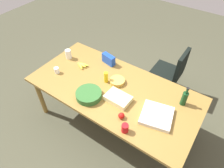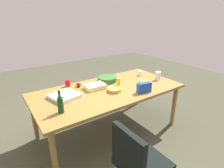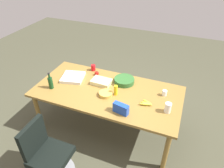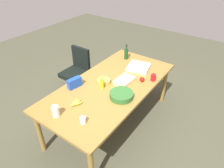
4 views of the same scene
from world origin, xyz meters
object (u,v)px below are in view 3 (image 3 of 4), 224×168
at_px(mustard_bottle, 116,90).
at_px(apple_red, 97,73).
at_px(chip_bag_blue, 121,109).
at_px(chip_bowl, 106,94).
at_px(sheet_cake, 101,82).
at_px(salad_bowl, 124,81).
at_px(office_chair, 49,158).
at_px(paper_cup, 165,93).
at_px(banana_bunch, 146,103).
at_px(red_solo_cup, 93,68).
at_px(wine_bottle, 51,82).
at_px(mayo_jar, 168,108).
at_px(pizza_box, 73,77).
at_px(conference_table, 107,94).

distance_m(mustard_bottle, apple_red, 0.65).
bearing_deg(chip_bag_blue, chip_bowl, -39.06).
distance_m(chip_bag_blue, sheet_cake, 0.77).
xyz_separation_m(chip_bag_blue, salad_bowl, (0.19, -0.72, -0.03)).
relative_size(mustard_bottle, chip_bowl, 0.78).
height_order(office_chair, paper_cup, office_chair).
relative_size(banana_bunch, chip_bowl, 0.92).
bearing_deg(chip_bowl, red_solo_cup, -50.08).
height_order(wine_bottle, mayo_jar, wine_bottle).
bearing_deg(pizza_box, office_chair, 90.16).
bearing_deg(chip_bowl, banana_bunch, -178.85).
distance_m(salad_bowl, sheet_cake, 0.38).
distance_m(banana_bunch, chip_bowl, 0.64).
xyz_separation_m(conference_table, salad_bowl, (-0.18, -0.31, 0.11)).
xyz_separation_m(mustard_bottle, paper_cup, (-0.70, -0.26, -0.04)).
height_order(pizza_box, chip_bag_blue, chip_bag_blue).
distance_m(apple_red, mayo_jar, 1.41).
bearing_deg(red_solo_cup, banana_bunch, 152.70).
bearing_deg(chip_bag_blue, wine_bottle, -6.20).
bearing_deg(paper_cup, sheet_cake, 3.70).
relative_size(paper_cup, sheet_cake, 0.28).
height_order(conference_table, apple_red, apple_red).
relative_size(wine_bottle, red_solo_cup, 2.56).
distance_m(paper_cup, salad_bowl, 0.70).
bearing_deg(conference_table, apple_red, -45.14).
distance_m(apple_red, chip_bowl, 0.60).
height_order(paper_cup, chip_bag_blue, chip_bag_blue).
xyz_separation_m(apple_red, salad_bowl, (-0.53, 0.04, 0.00)).
distance_m(office_chair, salad_bowl, 1.64).
relative_size(pizza_box, salad_bowl, 1.07).
bearing_deg(office_chair, mayo_jar, -143.59).
distance_m(paper_cup, chip_bag_blue, 0.79).
distance_m(apple_red, salad_bowl, 0.53).
bearing_deg(chip_bowl, conference_table, -79.23).
bearing_deg(pizza_box, mayo_jar, 157.97).
relative_size(paper_cup, banana_bunch, 0.46).
bearing_deg(office_chair, chip_bag_blue, -135.55).
relative_size(paper_cup, apple_red, 1.18).
bearing_deg(apple_red, mayo_jar, 159.22).
height_order(paper_cup, sheet_cake, paper_cup).
distance_m(conference_table, pizza_box, 0.70).
xyz_separation_m(apple_red, mayo_jar, (-1.32, 0.50, 0.04)).
bearing_deg(red_solo_cup, salad_bowl, 165.55).
relative_size(chip_bag_blue, red_solo_cup, 2.00).
bearing_deg(office_chair, sheet_cake, -99.64).
bearing_deg(mayo_jar, pizza_box, -8.61).
height_order(apple_red, salad_bowl, salad_bowl).
bearing_deg(pizza_box, sheet_cake, 171.14).
bearing_deg(pizza_box, wine_bottle, 50.77).
bearing_deg(mayo_jar, office_chair, 36.41).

